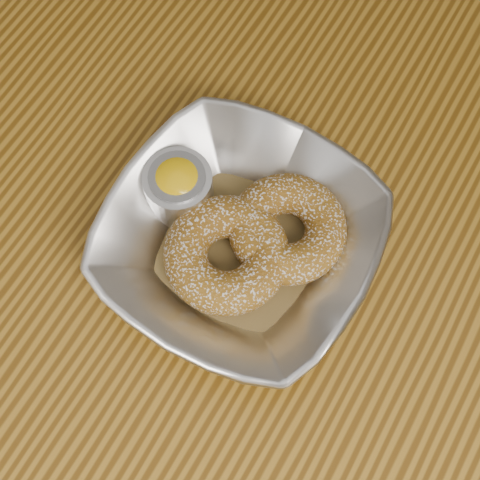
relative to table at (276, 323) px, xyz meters
The scene contains 7 objects.
ground_plane 0.65m from the table, ahead, with size 4.00×4.00×0.00m, color #565659.
table is the anchor object (origin of this frame).
serving_bowl 0.13m from the table, 164.72° to the left, with size 0.21×0.21×0.05m, color silver.
parchment 0.12m from the table, 164.72° to the left, with size 0.14×0.14×0.00m, color brown.
donut_back 0.13m from the table, 115.14° to the left, with size 0.10×0.10×0.03m, color brown.
donut_front 0.14m from the table, behind, with size 0.10×0.10×0.04m, color brown.
ramekin 0.18m from the table, 166.60° to the left, with size 0.06×0.06×0.05m.
Camera 1 is at (0.05, -0.16, 1.27)m, focal length 50.00 mm.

